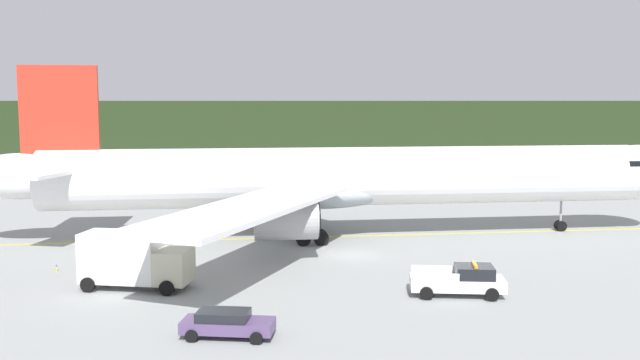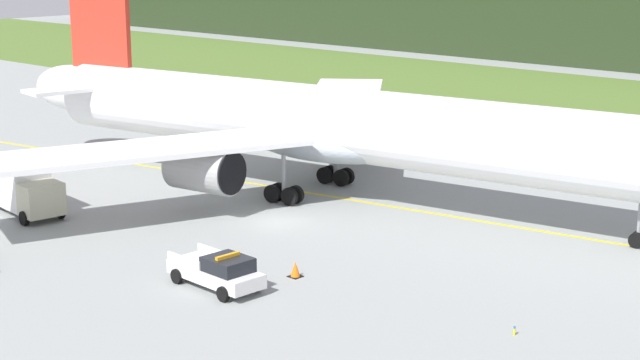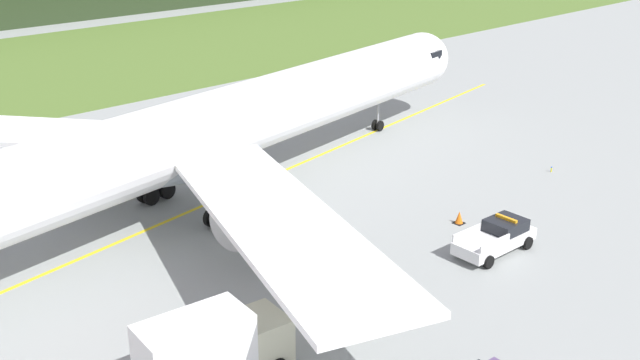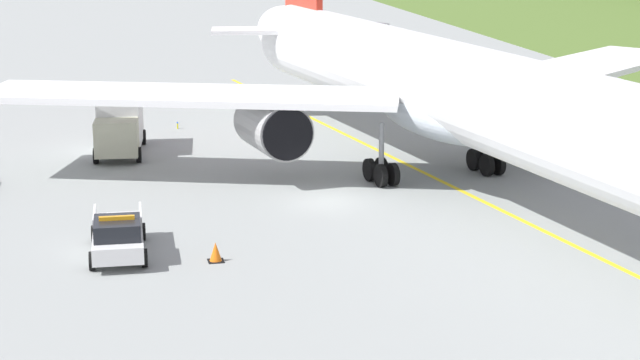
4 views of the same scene
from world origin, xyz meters
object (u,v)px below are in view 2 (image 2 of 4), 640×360
Objects in this scene: catering_truck at (23,186)px; apron_cone at (295,269)px; airliner at (342,127)px; ops_pickup_truck at (218,271)px.

apron_cone is (21.07, 2.96, -1.41)m from catering_truck.
apron_cone is (8.88, -13.60, -4.50)m from airliner.
airliner is at bearing 123.14° from apron_cone.
apron_cone is at bearing -56.86° from airliner.
catering_truck is at bearing -126.38° from airliner.
catering_truck is 21.32m from apron_cone.
airliner is 19.33m from ops_pickup_truck.
apron_cone is at bearing 67.82° from ops_pickup_truck.
airliner reaches higher than catering_truck.
ops_pickup_truck is (7.31, -17.45, -3.99)m from airliner.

